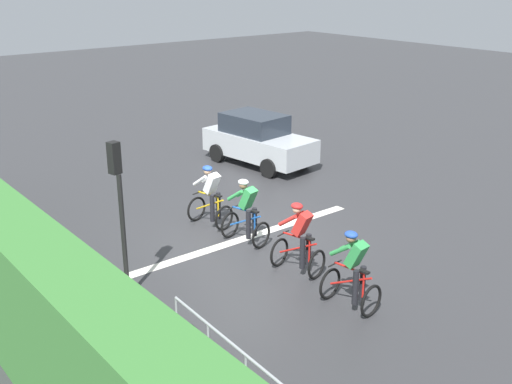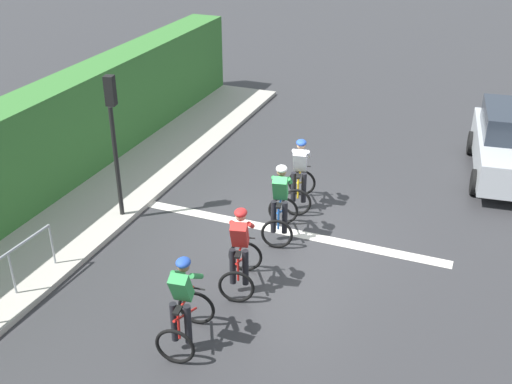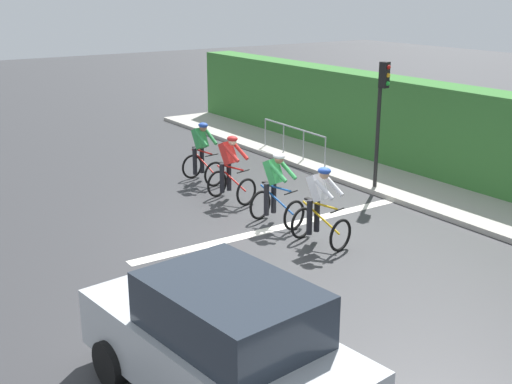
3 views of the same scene
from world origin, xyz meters
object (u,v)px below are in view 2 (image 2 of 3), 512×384
Objects in this scene: cyclist_second at (240,252)px; traffic_light_near_crossing at (114,127)px; cyclist_fourth at (300,176)px; car_silver at (511,144)px; cyclist_lead at (184,306)px; cyclist_mid at (280,204)px.

cyclist_second is 0.50× the size of traffic_light_near_crossing.
cyclist_fourth is 5.76m from car_silver.
car_silver is at bearing -122.61° from cyclist_second.
cyclist_lead is 4.90m from traffic_light_near_crossing.
car_silver is (-4.76, -8.90, 0.08)m from cyclist_lead.
traffic_light_near_crossing is (3.58, 2.01, 1.43)m from cyclist_fourth.
traffic_light_near_crossing is at bearing -22.59° from cyclist_second.
cyclist_fourth is at bearing -90.34° from cyclist_second.
cyclist_second is 4.11m from traffic_light_near_crossing.
cyclist_fourth is at bearing -92.73° from cyclist_lead.
cyclist_second is 1.00× the size of cyclist_mid.
traffic_light_near_crossing reaches higher than cyclist_mid.
cyclist_mid and cyclist_fourth have the same top height.
cyclist_lead is at bearing 135.22° from traffic_light_near_crossing.
car_silver is 9.93m from traffic_light_near_crossing.
cyclist_second is 3.49m from cyclist_fourth.
cyclist_second and cyclist_mid have the same top height.
car_silver reaches higher than cyclist_mid.
cyclist_fourth is at bearing 38.53° from car_silver.
car_silver is 1.28× the size of traffic_light_near_crossing.
cyclist_lead is at bearing 82.71° from cyclist_second.
cyclist_second is 0.39× the size of car_silver.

